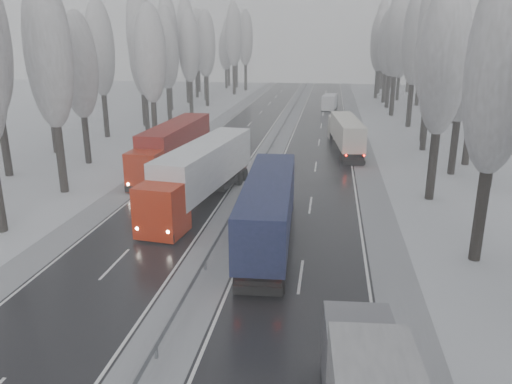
% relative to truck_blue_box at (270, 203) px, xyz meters
% --- Properties ---
extents(carriageway_right, '(7.50, 200.00, 0.03)m').
position_rel_truck_blue_box_xyz_m(carriageway_right, '(2.26, 13.30, -2.49)').
color(carriageway_right, black).
rests_on(carriageway_right, ground).
extents(carriageway_left, '(7.50, 200.00, 0.03)m').
position_rel_truck_blue_box_xyz_m(carriageway_left, '(-8.24, 13.30, -2.49)').
color(carriageway_left, black).
rests_on(carriageway_left, ground).
extents(median_slush, '(3.00, 200.00, 0.04)m').
position_rel_truck_blue_box_xyz_m(median_slush, '(-2.99, 13.30, -2.49)').
color(median_slush, '#929499').
rests_on(median_slush, ground).
extents(shoulder_right, '(2.40, 200.00, 0.04)m').
position_rel_truck_blue_box_xyz_m(shoulder_right, '(7.21, 13.30, -2.49)').
color(shoulder_right, '#929499').
rests_on(shoulder_right, ground).
extents(shoulder_left, '(2.40, 200.00, 0.04)m').
position_rel_truck_blue_box_xyz_m(shoulder_left, '(-13.19, 13.30, -2.49)').
color(shoulder_left, '#929499').
rests_on(shoulder_left, ground).
extents(median_guardrail, '(0.12, 200.00, 0.76)m').
position_rel_truck_blue_box_xyz_m(median_guardrail, '(-2.99, 13.29, -1.91)').
color(median_guardrail, slate).
rests_on(median_guardrail, ground).
extents(tree_16, '(3.60, 3.60, 16.53)m').
position_rel_truck_blue_box_xyz_m(tree_16, '(12.05, -1.03, 8.16)').
color(tree_16, black).
rests_on(tree_16, ground).
extents(tree_18, '(3.60, 3.60, 16.58)m').
position_rel_truck_blue_box_xyz_m(tree_18, '(11.52, 10.33, 8.19)').
color(tree_18, black).
rests_on(tree_18, ground).
extents(tree_19, '(3.60, 3.60, 14.57)m').
position_rel_truck_blue_box_xyz_m(tree_19, '(17.03, 14.33, 6.91)').
color(tree_19, black).
rests_on(tree_19, ground).
extents(tree_20, '(3.60, 3.60, 15.71)m').
position_rel_truck_blue_box_xyz_m(tree_20, '(14.91, 18.47, 7.64)').
color(tree_20, black).
rests_on(tree_20, ground).
extents(tree_21, '(3.60, 3.60, 18.62)m').
position_rel_truck_blue_box_xyz_m(tree_21, '(17.14, 22.47, 9.49)').
color(tree_21, black).
rests_on(tree_21, ground).
extents(tree_22, '(3.60, 3.60, 15.86)m').
position_rel_truck_blue_box_xyz_m(tree_22, '(14.03, 28.90, 7.73)').
color(tree_22, black).
rests_on(tree_22, ground).
extents(tree_23, '(3.60, 3.60, 13.55)m').
position_rel_truck_blue_box_xyz_m(tree_23, '(20.32, 32.90, 6.26)').
color(tree_23, black).
rests_on(tree_23, ground).
extents(tree_24, '(3.60, 3.60, 20.49)m').
position_rel_truck_blue_box_xyz_m(tree_24, '(14.91, 34.32, 10.68)').
color(tree_24, black).
rests_on(tree_24, ground).
extents(tree_25, '(3.60, 3.60, 19.44)m').
position_rel_truck_blue_box_xyz_m(tree_25, '(21.83, 38.32, 10.01)').
color(tree_25, black).
rests_on(tree_25, ground).
extents(tree_26, '(3.60, 3.60, 18.78)m').
position_rel_truck_blue_box_xyz_m(tree_26, '(14.58, 44.57, 9.59)').
color(tree_26, black).
rests_on(tree_26, ground).
extents(tree_27, '(3.60, 3.60, 17.62)m').
position_rel_truck_blue_box_xyz_m(tree_27, '(21.73, 48.57, 8.85)').
color(tree_27, black).
rests_on(tree_27, ground).
extents(tree_28, '(3.60, 3.60, 19.62)m').
position_rel_truck_blue_box_xyz_m(tree_28, '(13.35, 55.26, 10.13)').
color(tree_28, black).
rests_on(tree_28, ground).
extents(tree_29, '(3.60, 3.60, 18.11)m').
position_rel_truck_blue_box_xyz_m(tree_29, '(20.72, 59.26, 9.16)').
color(tree_29, black).
rests_on(tree_29, ground).
extents(tree_30, '(3.60, 3.60, 17.86)m').
position_rel_truck_blue_box_xyz_m(tree_30, '(13.58, 65.00, 9.01)').
color(tree_30, black).
rests_on(tree_30, ground).
extents(tree_31, '(3.60, 3.60, 18.58)m').
position_rel_truck_blue_box_xyz_m(tree_31, '(19.49, 69.00, 9.46)').
color(tree_31, black).
rests_on(tree_31, ground).
extents(tree_32, '(3.60, 3.60, 17.33)m').
position_rel_truck_blue_box_xyz_m(tree_32, '(13.64, 72.51, 8.67)').
color(tree_32, black).
rests_on(tree_32, ground).
extents(tree_33, '(3.60, 3.60, 14.33)m').
position_rel_truck_blue_box_xyz_m(tree_33, '(16.78, 76.51, 6.75)').
color(tree_33, black).
rests_on(tree_33, ground).
extents(tree_34, '(3.60, 3.60, 17.63)m').
position_rel_truck_blue_box_xyz_m(tree_34, '(12.74, 79.62, 8.86)').
color(tree_34, black).
rests_on(tree_34, ground).
extents(tree_35, '(3.60, 3.60, 18.25)m').
position_rel_truck_blue_box_xyz_m(tree_35, '(21.96, 83.62, 9.26)').
color(tree_35, black).
rests_on(tree_35, ground).
extents(tree_36, '(3.60, 3.60, 20.23)m').
position_rel_truck_blue_box_xyz_m(tree_36, '(14.05, 89.46, 10.51)').
color(tree_36, black).
rests_on(tree_36, ground).
extents(tree_37, '(3.60, 3.60, 16.37)m').
position_rel_truck_blue_box_xyz_m(tree_37, '(21.03, 93.46, 8.06)').
color(tree_37, black).
rests_on(tree_37, ground).
extents(tree_38, '(3.60, 3.60, 17.97)m').
position_rel_truck_blue_box_xyz_m(tree_38, '(15.74, 100.03, 9.08)').
color(tree_38, black).
rests_on(tree_38, ground).
extents(tree_39, '(3.60, 3.60, 16.19)m').
position_rel_truck_blue_box_xyz_m(tree_39, '(18.56, 104.03, 7.94)').
color(tree_39, black).
rests_on(tree_39, ground).
extents(tree_58, '(3.60, 3.60, 17.21)m').
position_rel_truck_blue_box_xyz_m(tree_58, '(-18.11, 7.87, 8.59)').
color(tree_58, black).
rests_on(tree_58, ground).
extents(tree_60, '(3.60, 3.60, 14.84)m').
position_rel_truck_blue_box_xyz_m(tree_60, '(-20.74, 17.50, 7.08)').
color(tree_60, black).
rests_on(tree_60, ground).
extents(tree_61, '(3.60, 3.60, 13.95)m').
position_rel_truck_blue_box_xyz_m(tree_61, '(-26.51, 21.50, 6.51)').
color(tree_61, black).
rests_on(tree_61, ground).
extents(tree_62, '(3.60, 3.60, 16.04)m').
position_rel_truck_blue_box_xyz_m(tree_62, '(-16.93, 27.03, 7.85)').
color(tree_62, black).
rests_on(tree_62, ground).
extents(tree_63, '(3.60, 3.60, 16.88)m').
position_rel_truck_blue_box_xyz_m(tree_63, '(-24.84, 31.03, 8.39)').
color(tree_63, black).
rests_on(tree_63, ground).
extents(tree_64, '(3.60, 3.60, 15.42)m').
position_rel_truck_blue_box_xyz_m(tree_64, '(-21.25, 36.02, 7.45)').
color(tree_64, black).
rests_on(tree_64, ground).
extents(tree_65, '(3.60, 3.60, 19.48)m').
position_rel_truck_blue_box_xyz_m(tree_65, '(-23.04, 40.02, 10.04)').
color(tree_65, black).
rests_on(tree_65, ground).
extents(tree_66, '(3.60, 3.60, 15.23)m').
position_rel_truck_blue_box_xyz_m(tree_66, '(-21.14, 45.65, 7.33)').
color(tree_66, black).
rests_on(tree_66, ground).
extents(tree_67, '(3.60, 3.60, 17.09)m').
position_rel_truck_blue_box_xyz_m(tree_67, '(-22.53, 49.65, 8.52)').
color(tree_67, black).
rests_on(tree_67, ground).
extents(tree_68, '(3.60, 3.60, 16.65)m').
position_rel_truck_blue_box_xyz_m(tree_68, '(-19.57, 52.41, 8.24)').
color(tree_68, black).
rests_on(tree_68, ground).
extents(tree_69, '(3.60, 3.60, 19.35)m').
position_rel_truck_blue_box_xyz_m(tree_69, '(-24.41, 56.41, 9.95)').
color(tree_69, black).
rests_on(tree_69, ground).
extents(tree_70, '(3.60, 3.60, 17.09)m').
position_rel_truck_blue_box_xyz_m(tree_70, '(-19.31, 62.49, 8.52)').
color(tree_70, black).
rests_on(tree_70, ground).
extents(tree_71, '(3.60, 3.60, 19.61)m').
position_rel_truck_blue_box_xyz_m(tree_71, '(-24.07, 66.49, 10.12)').
color(tree_71, black).
rests_on(tree_71, ground).
extents(tree_72, '(3.60, 3.60, 15.11)m').
position_rel_truck_blue_box_xyz_m(tree_72, '(-21.92, 71.84, 7.25)').
color(tree_72, black).
rests_on(tree_72, ground).
extents(tree_73, '(3.60, 3.60, 17.22)m').
position_rel_truck_blue_box_xyz_m(tree_73, '(-24.80, 75.84, 8.60)').
color(tree_73, black).
rests_on(tree_73, ground).
extents(tree_74, '(3.60, 3.60, 19.68)m').
position_rel_truck_blue_box_xyz_m(tree_74, '(-18.06, 82.63, 10.17)').
color(tree_74, black).
rests_on(tree_74, ground).
extents(tree_75, '(3.60, 3.60, 18.60)m').
position_rel_truck_blue_box_xyz_m(tree_75, '(-27.19, 86.63, 9.48)').
color(tree_75, black).
rests_on(tree_75, ground).
extents(tree_76, '(3.60, 3.60, 18.55)m').
position_rel_truck_blue_box_xyz_m(tree_76, '(-17.04, 92.02, 9.44)').
color(tree_76, black).
rests_on(tree_76, ground).
extents(tree_77, '(3.60, 3.60, 14.32)m').
position_rel_truck_blue_box_xyz_m(tree_77, '(-22.65, 96.02, 6.75)').
color(tree_77, black).
rests_on(tree_77, ground).
extents(tree_78, '(3.60, 3.60, 19.55)m').
position_rel_truck_blue_box_xyz_m(tree_78, '(-20.55, 98.61, 10.08)').
color(tree_78, black).
rests_on(tree_78, ground).
extents(tree_79, '(3.60, 3.60, 17.07)m').
position_rel_truck_blue_box_xyz_m(tree_79, '(-23.32, 102.61, 8.50)').
color(tree_79, black).
rests_on(tree_79, ground).
extents(truck_blue_box, '(3.41, 16.86, 4.30)m').
position_rel_truck_blue_box_xyz_m(truck_blue_box, '(0.00, 0.00, 0.00)').
color(truck_blue_box, '#1F1D4A').
rests_on(truck_blue_box, ground).
extents(truck_cream_box, '(3.85, 14.83, 3.77)m').
position_rel_truck_blue_box_xyz_m(truck_cream_box, '(5.22, 27.17, -0.31)').
color(truck_cream_box, '#B0AE9C').
rests_on(truck_cream_box, ground).
extents(box_truck_distant, '(2.87, 7.28, 2.65)m').
position_rel_truck_blue_box_xyz_m(box_truck_distant, '(3.32, 61.03, -1.16)').
color(box_truck_distant, silver).
rests_on(box_truck_distant, ground).
extents(truck_red_white, '(5.04, 17.82, 4.53)m').
position_rel_truck_blue_box_xyz_m(truck_red_white, '(-5.99, 6.40, 0.14)').
color(truck_red_white, '#B02109').
rests_on(truck_red_white, ground).
extents(truck_red_red, '(3.30, 17.20, 4.39)m').
position_rel_truck_blue_box_xyz_m(truck_red_red, '(-11.18, 15.85, 0.05)').
color(truck_red_red, '#9F1E09').
rests_on(truck_red_red, ground).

